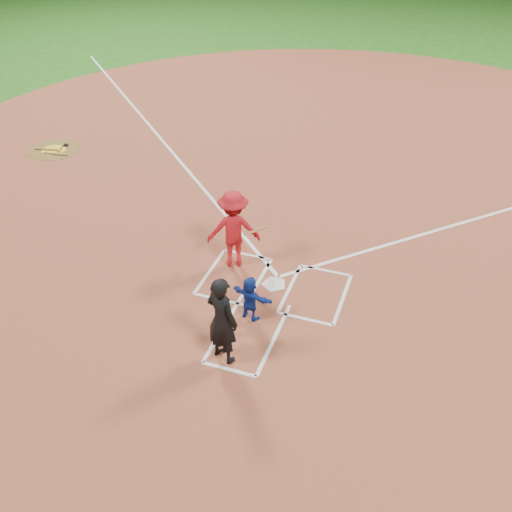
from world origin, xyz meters
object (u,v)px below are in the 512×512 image
(catcher, at_px, (250,298))
(home_plate, at_px, (274,284))
(umpire, at_px, (222,320))
(batter_at_plate, at_px, (234,229))
(on_deck_circle, at_px, (54,150))

(catcher, bearing_deg, home_plate, -81.74)
(home_plate, height_order, umpire, umpire)
(umpire, distance_m, batter_at_plate, 3.15)
(catcher, height_order, batter_at_plate, batter_at_plate)
(home_plate, relative_size, catcher, 0.59)
(catcher, bearing_deg, on_deck_circle, -18.16)
(on_deck_circle, bearing_deg, umpire, -38.15)
(home_plate, relative_size, umpire, 0.32)
(catcher, relative_size, batter_at_plate, 0.53)
(catcher, xyz_separation_m, umpire, (-0.09, -1.27, 0.44))
(home_plate, distance_m, on_deck_circle, 10.24)
(home_plate, bearing_deg, on_deck_circle, -26.21)
(on_deck_circle, xyz_separation_m, umpire, (8.96, -7.04, 0.95))
(home_plate, xyz_separation_m, on_deck_circle, (-9.19, 4.52, -0.00))
(home_plate, height_order, batter_at_plate, batter_at_plate)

